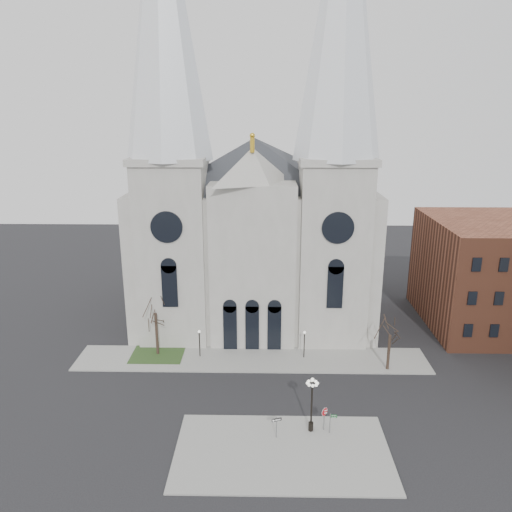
{
  "coord_description": "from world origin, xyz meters",
  "views": [
    {
      "loc": [
        1.46,
        -40.34,
        27.65
      ],
      "look_at": [
        0.55,
        8.0,
        13.31
      ],
      "focal_mm": 35.0,
      "sensor_mm": 36.0,
      "label": 1
    }
  ],
  "objects_px": {
    "globe_lamp": "(312,398)",
    "street_name_sign": "(331,422)",
    "one_way_sign": "(277,424)",
    "stop_sign": "(324,414)"
  },
  "relations": [
    {
      "from": "globe_lamp",
      "to": "one_way_sign",
      "type": "bearing_deg",
      "value": -161.26
    },
    {
      "from": "globe_lamp",
      "to": "one_way_sign",
      "type": "xyz_separation_m",
      "value": [
        -3.08,
        -1.04,
        -1.91
      ]
    },
    {
      "from": "street_name_sign",
      "to": "one_way_sign",
      "type": "bearing_deg",
      "value": -170.37
    },
    {
      "from": "stop_sign",
      "to": "one_way_sign",
      "type": "height_order",
      "value": "stop_sign"
    },
    {
      "from": "stop_sign",
      "to": "street_name_sign",
      "type": "height_order",
      "value": "stop_sign"
    },
    {
      "from": "globe_lamp",
      "to": "street_name_sign",
      "type": "height_order",
      "value": "globe_lamp"
    },
    {
      "from": "one_way_sign",
      "to": "globe_lamp",
      "type": "bearing_deg",
      "value": 0.32
    },
    {
      "from": "stop_sign",
      "to": "globe_lamp",
      "type": "distance_m",
      "value": 2.04
    },
    {
      "from": "one_way_sign",
      "to": "stop_sign",
      "type": "bearing_deg",
      "value": -3.08
    },
    {
      "from": "globe_lamp",
      "to": "street_name_sign",
      "type": "distance_m",
      "value": 2.75
    }
  ]
}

